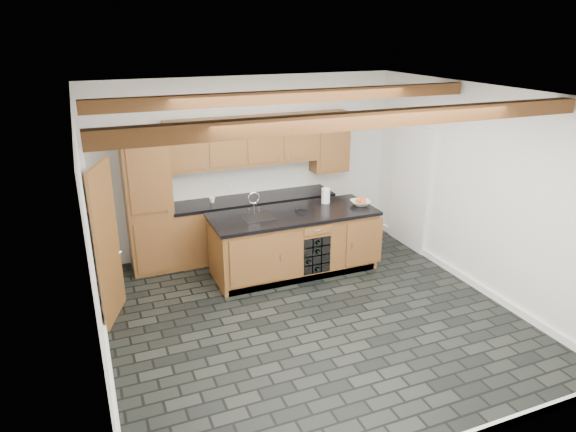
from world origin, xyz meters
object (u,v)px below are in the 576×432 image
(kitchen_scale, at_px, (301,210))
(fruit_bowl, at_px, (360,203))
(paper_towel, at_px, (326,196))
(island, at_px, (294,242))

(kitchen_scale, bearing_deg, fruit_bowl, 9.59)
(fruit_bowl, xyz_separation_m, paper_towel, (-0.45, 0.30, 0.08))
(paper_towel, bearing_deg, fruit_bowl, -33.77)
(fruit_bowl, bearing_deg, kitchen_scale, 174.66)
(island, height_order, paper_towel, paper_towel)
(fruit_bowl, height_order, paper_towel, paper_towel)
(island, xyz_separation_m, paper_towel, (0.63, 0.24, 0.58))
(kitchen_scale, distance_m, paper_towel, 0.55)
(fruit_bowl, bearing_deg, paper_towel, 146.23)
(paper_towel, bearing_deg, kitchen_scale, -157.34)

